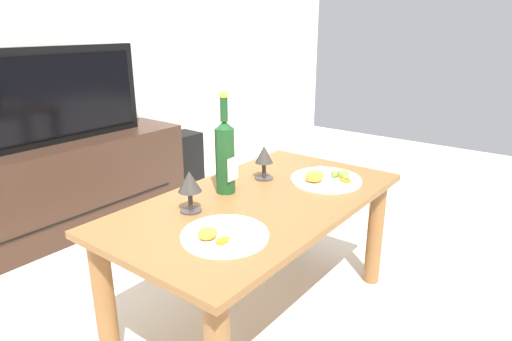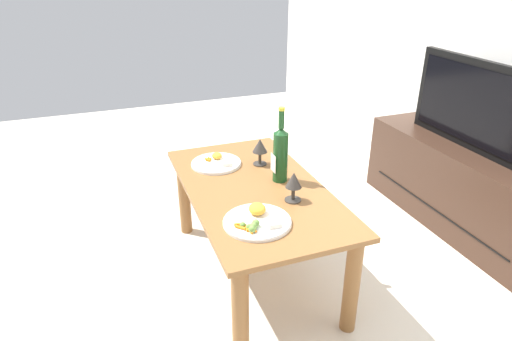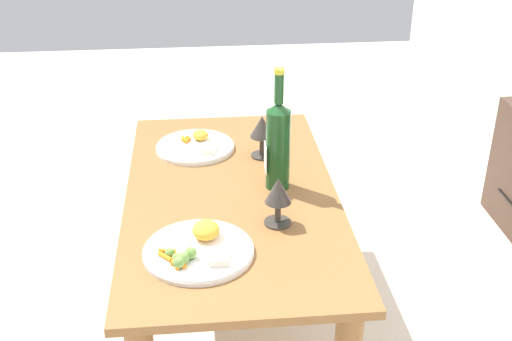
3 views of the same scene
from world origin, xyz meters
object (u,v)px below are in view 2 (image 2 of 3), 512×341
goblet_left (260,147)px  tv_stand (462,188)px  dinner_plate_left (217,163)px  dining_table (255,205)px  goblet_right (294,182)px  tv_screen (480,107)px  wine_bottle (280,153)px  dinner_plate_right (257,220)px

goblet_left → tv_stand: bearing=79.4°
dinner_plate_left → goblet_left: bearing=70.3°
dining_table → tv_stand: size_ratio=0.84×
tv_stand → dinner_plate_left: dinner_plate_left is taller
goblet_left → goblet_right: (0.43, 0.00, -0.00)m
dining_table → tv_screen: (-0.00, 1.36, 0.35)m
wine_bottle → goblet_left: bearing=-173.1°
dining_table → tv_screen: bearing=90.2°
wine_bottle → goblet_right: size_ratio=2.67×
wine_bottle → dinner_plate_left: bearing=-139.8°
dining_table → goblet_left: size_ratio=8.01×
goblet_right → dinner_plate_left: bearing=-156.4°
tv_stand → goblet_left: (-0.23, -1.24, 0.36)m
wine_bottle → dinner_plate_left: size_ratio=1.42×
tv_screen → goblet_right: bearing=-81.2°
tv_stand → dinner_plate_right: 1.52m
dinner_plate_right → goblet_right: bearing=119.1°
tv_screen → dinner_plate_right: size_ratio=3.40×
goblet_right → dinner_plate_right: bearing=-60.9°
dinner_plate_right → dining_table: bearing=161.5°
tv_stand → goblet_left: size_ratio=9.50×
tv_screen → dinner_plate_left: tv_screen is taller
tv_stand → dinner_plate_left: bearing=-102.1°
dining_table → tv_stand: (-0.00, 1.36, -0.16)m
tv_stand → dining_table: bearing=-89.8°
wine_bottle → dinner_plate_right: wine_bottle is taller
tv_screen → goblet_right: 1.26m
tv_stand → goblet_right: goblet_right is taller
tv_screen → dinner_plate_left: size_ratio=3.67×
dining_table → tv_stand: bearing=90.2°
wine_bottle → dinner_plate_right: size_ratio=1.32×
dining_table → dinner_plate_right: size_ratio=4.04×
tv_screen → goblet_right: size_ratio=6.90×
tv_screen → wine_bottle: size_ratio=2.59×
tv_stand → goblet_right: size_ratio=9.73×
wine_bottle → dinner_plate_right: 0.44m
tv_stand → goblet_left: goblet_left is taller
dinner_plate_left → tv_stand: bearing=77.9°
tv_screen → dinner_plate_right: 1.51m
goblet_left → dinner_plate_right: (0.55, -0.22, -0.09)m
dining_table → goblet_right: bearing=32.2°
goblet_left → dinner_plate_left: bearing=-109.7°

